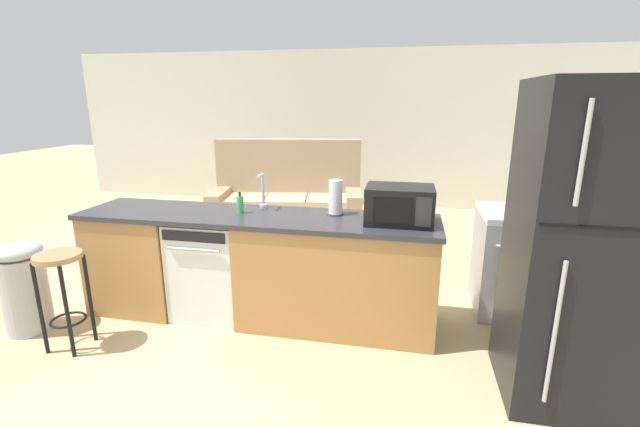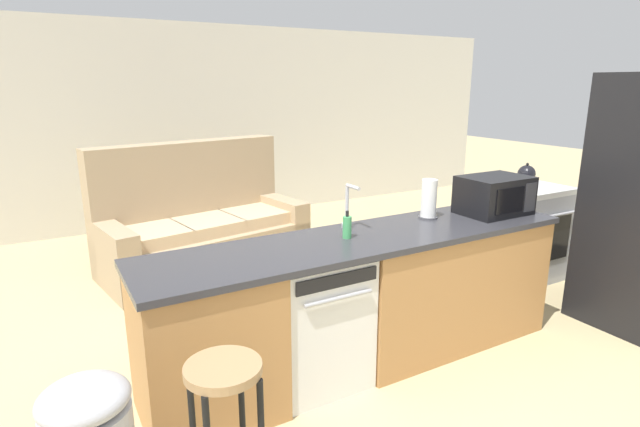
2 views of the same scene
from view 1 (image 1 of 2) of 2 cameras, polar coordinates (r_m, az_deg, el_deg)
name	(u,v)px [view 1 (image 1 of 2)]	position (r m, az deg, el deg)	size (l,w,h in m)	color
ground_plane	(243,313)	(3.88, -10.25, -12.98)	(24.00, 24.00, 0.00)	tan
wall_back	(348,129)	(7.45, 3.70, 11.14)	(10.00, 0.06, 2.60)	silver
kitchen_counter	(268,271)	(3.62, -7.01, -7.59)	(2.94, 0.66, 0.90)	#B77F47
dishwasher	(213,266)	(3.80, -14.08, -6.82)	(0.58, 0.61, 0.84)	white
stove_range	(523,262)	(4.07, 25.44, -5.90)	(0.76, 0.68, 0.90)	#A8AAB2
refrigerator	(580,249)	(2.92, 31.38, -4.07)	(0.72, 0.73, 1.92)	black
microwave	(400,205)	(3.25, 10.56, 1.15)	(0.50, 0.37, 0.28)	black
sink_faucet	(263,193)	(3.66, -7.65, 2.70)	(0.07, 0.18, 0.30)	silver
paper_towel_roll	(336,198)	(3.43, 2.10, 2.11)	(0.14, 0.14, 0.28)	#4C4C51
soap_bottle	(240,204)	(3.55, -10.60, 1.21)	(0.06, 0.06, 0.18)	#4CB266
kettle	(548,199)	(4.10, 28.15, 1.70)	(0.21, 0.17, 0.19)	black
bar_stool	(62,281)	(3.64, -31.19, -7.65)	(0.32, 0.32, 0.74)	tan
trash_bin	(24,286)	(4.14, -34.78, -7.95)	(0.35, 0.35, 0.74)	#B7B7BC
couch	(288,204)	(5.92, -4.34, 1.22)	(2.12, 1.22, 1.27)	tan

